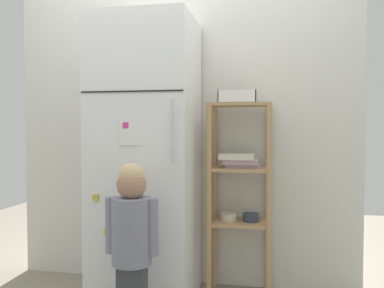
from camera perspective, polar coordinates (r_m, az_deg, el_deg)
kitchen_wall_back at (r=2.98m, az=-1.36°, el=3.12°), size 2.49×0.03×2.33m
refrigerator at (r=2.72m, az=-6.39°, el=-2.06°), size 0.64×0.60×1.83m
child_standing at (r=2.30m, az=-8.34°, el=-11.78°), size 0.30×0.22×0.93m
pantry_shelf_unit at (r=2.76m, az=6.67°, el=-5.18°), size 0.41×0.30×1.28m
fruit_bin at (r=2.76m, az=6.67°, el=6.37°), size 0.25×0.17×0.09m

